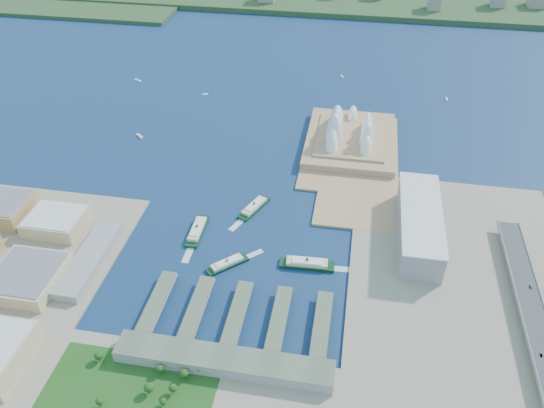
% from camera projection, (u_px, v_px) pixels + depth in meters
% --- Properties ---
extents(ground, '(3000.00, 3000.00, 0.00)m').
position_uv_depth(ground, '(241.00, 264.00, 590.92)').
color(ground, '#10274B').
rests_on(ground, ground).
extents(east_land, '(240.00, 500.00, 3.00)m').
position_uv_depth(east_land, '(469.00, 328.00, 517.66)').
color(east_land, gray).
rests_on(east_land, ground).
extents(peninsula, '(135.00, 220.00, 3.00)m').
position_uv_depth(peninsula, '(351.00, 151.00, 778.52)').
color(peninsula, tan).
rests_on(peninsula, ground).
extents(opera_house, '(134.00, 180.00, 58.00)m').
position_uv_depth(opera_house, '(352.00, 126.00, 775.99)').
color(opera_house, white).
rests_on(opera_house, peninsula).
extents(toaster_building, '(45.00, 155.00, 35.00)m').
position_uv_depth(toaster_building, '(419.00, 224.00, 614.05)').
color(toaster_building, gray).
rests_on(toaster_building, east_land).
extents(expressway, '(26.00, 340.00, 11.85)m').
position_uv_depth(expressway, '(538.00, 340.00, 497.01)').
color(expressway, gray).
rests_on(expressway, east_land).
extents(ferry_wharves, '(184.00, 90.00, 9.30)m').
position_uv_depth(ferry_wharves, '(238.00, 314.00, 527.48)').
color(ferry_wharves, '#4E5C45').
rests_on(ferry_wharves, ground).
extents(terminal_building, '(200.00, 28.00, 12.00)m').
position_uv_depth(terminal_building, '(224.00, 361.00, 477.76)').
color(terminal_building, gray).
rests_on(terminal_building, south_land).
extents(park, '(150.00, 110.00, 16.00)m').
position_uv_depth(park, '(121.00, 401.00, 443.91)').
color(park, '#194714').
rests_on(park, south_land).
extents(ferry_a, '(15.69, 58.14, 10.95)m').
position_uv_depth(ferry_a, '(197.00, 229.00, 630.89)').
color(ferry_a, '#0C331B').
rests_on(ferry_a, ground).
extents(ferry_b, '(33.92, 55.34, 10.26)m').
position_uv_depth(ferry_b, '(254.00, 206.00, 667.07)').
color(ferry_b, '#0C331B').
rests_on(ferry_b, ground).
extents(ferry_c, '(44.77, 42.96, 9.36)m').
position_uv_depth(ferry_c, '(227.00, 263.00, 585.94)').
color(ferry_c, '#0C331B').
rests_on(ferry_c, ground).
extents(ferry_d, '(61.18, 18.14, 11.45)m').
position_uv_depth(ferry_d, '(307.00, 262.00, 584.92)').
color(ferry_d, '#0C331B').
rests_on(ferry_d, ground).
extents(boat_a, '(14.27, 13.41, 3.02)m').
position_uv_depth(boat_a, '(140.00, 136.00, 813.14)').
color(boat_a, white).
rests_on(boat_a, ground).
extents(boat_b, '(10.70, 6.16, 2.73)m').
position_uv_depth(boat_b, '(205.00, 94.00, 928.23)').
color(boat_b, white).
rests_on(boat_b, ground).
extents(boat_c, '(4.24, 12.20, 2.70)m').
position_uv_depth(boat_c, '(447.00, 99.00, 913.61)').
color(boat_c, white).
rests_on(boat_c, ground).
extents(boat_d, '(15.67, 10.49, 2.68)m').
position_uv_depth(boat_d, '(138.00, 80.00, 975.42)').
color(boat_d, white).
rests_on(boat_d, ground).
extents(boat_e, '(8.32, 10.68, 2.57)m').
position_uv_depth(boat_e, '(342.00, 76.00, 988.16)').
color(boat_e, white).
rests_on(boat_e, ground).
extents(car_b, '(1.33, 3.82, 1.26)m').
position_uv_depth(car_b, '(541.00, 355.00, 475.11)').
color(car_b, slate).
rests_on(car_b, expressway).
extents(car_c, '(2.06, 5.07, 1.47)m').
position_uv_depth(car_c, '(531.00, 287.00, 542.05)').
color(car_c, slate).
rests_on(car_c, expressway).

